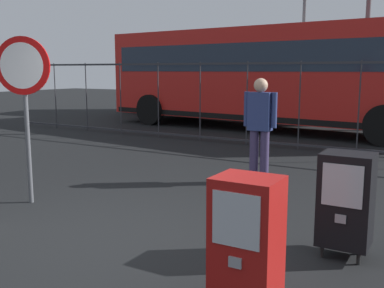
# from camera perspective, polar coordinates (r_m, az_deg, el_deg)

# --- Properties ---
(ground_plane) EXTENTS (60.00, 60.00, 0.00)m
(ground_plane) POSITION_cam_1_polar(r_m,az_deg,el_deg) (5.00, -10.13, -11.89)
(ground_plane) COLOR black
(newspaper_box_primary) EXTENTS (0.48, 0.42, 1.02)m
(newspaper_box_primary) POSITION_cam_1_polar(r_m,az_deg,el_deg) (3.49, 6.89, -11.34)
(newspaper_box_primary) COLOR black
(newspaper_box_primary) RESTS_ON ground_plane
(newspaper_box_secondary) EXTENTS (0.48, 0.42, 1.02)m
(newspaper_box_secondary) POSITION_cam_1_polar(r_m,az_deg,el_deg) (4.62, 18.76, -6.60)
(newspaper_box_secondary) COLOR black
(newspaper_box_secondary) RESTS_ON ground_plane
(stop_sign) EXTENTS (0.71, 0.31, 2.23)m
(stop_sign) POSITION_cam_1_polar(r_m,az_deg,el_deg) (6.41, -20.36, 6.96)
(stop_sign) COLOR #4C4F54
(stop_sign) RESTS_ON ground_plane
(pedestrian) EXTENTS (0.55, 0.22, 1.67)m
(pedestrian) POSITION_cam_1_polar(r_m,az_deg,el_deg) (7.27, 8.51, 2.47)
(pedestrian) COLOR #382D51
(pedestrian) RESTS_ON ground_plane
(fence_barrier) EXTENTS (18.03, 0.04, 2.00)m
(fence_barrier) POSITION_cam_1_polar(r_m,az_deg,el_deg) (10.58, 13.33, 4.81)
(fence_barrier) COLOR #2D2D33
(fence_barrier) RESTS_ON ground_plane
(bus_near) EXTENTS (10.71, 3.65, 3.00)m
(bus_near) POSITION_cam_1_polar(r_m,az_deg,el_deg) (13.99, 9.70, 8.78)
(bus_near) COLOR red
(bus_near) RESTS_ON ground_plane
(bus_far) EXTENTS (10.71, 3.66, 3.00)m
(bus_far) POSITION_cam_1_polar(r_m,az_deg,el_deg) (18.17, 7.03, 8.92)
(bus_far) COLOR beige
(bus_far) RESTS_ON ground_plane
(street_light_near_right) EXTENTS (0.32, 0.32, 7.21)m
(street_light_near_right) POSITION_cam_1_polar(r_m,az_deg,el_deg) (18.59, 13.95, 16.35)
(street_light_near_right) COLOR #4C4F54
(street_light_near_right) RESTS_ON ground_plane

